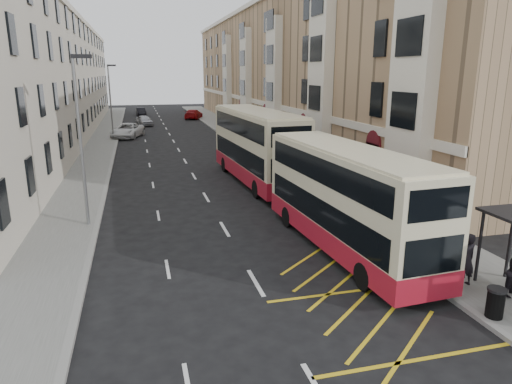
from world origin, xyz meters
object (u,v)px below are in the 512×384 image
object	(u,v)px
street_lamp_near	(81,133)
litter_bin	(495,302)
white_van	(127,131)
car_dark	(141,112)
double_decker_rear	(257,146)
pedestrian_near	(466,260)
car_silver	(144,120)
street_lamp_far	(111,98)
pedestrian_far	(406,224)
car_red	(193,114)
double_decker_front	(346,199)

from	to	relation	value
street_lamp_near	litter_bin	xyz separation A→B (m)	(12.70, -12.37, -4.00)
white_van	car_dark	world-z (taller)	white_van
litter_bin	white_van	size ratio (longest dim) A/B	0.16
double_decker_rear	white_van	world-z (taller)	double_decker_rear
pedestrian_near	car_silver	bearing A→B (deg)	-86.67
white_van	pedestrian_near	bearing A→B (deg)	-58.12
street_lamp_far	pedestrian_far	xyz separation A→B (m)	(13.60, -36.10, -3.64)
car_red	car_silver	bearing A→B (deg)	65.45
white_van	car_dark	distance (m)	27.70
pedestrian_far	car_red	world-z (taller)	pedestrian_far
car_red	litter_bin	bearing A→B (deg)	111.22
street_lamp_far	pedestrian_near	world-z (taller)	street_lamp_far
pedestrian_far	double_decker_rear	bearing A→B (deg)	-59.23
street_lamp_far	double_decker_front	world-z (taller)	street_lamp_far
double_decker_front	white_van	xyz separation A→B (m)	(-9.33, 38.07, -1.43)
litter_bin	pedestrian_far	size ratio (longest dim) A/B	0.56
pedestrian_far	car_red	bearing A→B (deg)	-71.22
street_lamp_near	pedestrian_near	size ratio (longest dim) A/B	4.19
street_lamp_near	double_decker_rear	bearing A→B (deg)	34.22
street_lamp_near	double_decker_rear	size ratio (longest dim) A/B	0.64
double_decker_front	litter_bin	bearing A→B (deg)	-76.92
double_decker_front	car_dark	world-z (taller)	double_decker_front
pedestrian_far	car_red	xyz separation A→B (m)	(-2.05, 58.26, -0.24)
pedestrian_far	car_silver	xyz separation A→B (m)	(-9.98, 50.25, -0.26)
pedestrian_far	car_dark	world-z (taller)	pedestrian_far
double_decker_rear	car_red	size ratio (longest dim) A/B	2.38
street_lamp_far	double_decker_rear	xyz separation A→B (m)	(10.33, -22.98, -2.14)
pedestrian_near	car_red	xyz separation A→B (m)	(-1.72, 62.46, -0.34)
double_decker_rear	car_dark	bearing A→B (deg)	94.20
pedestrian_far	litter_bin	bearing A→B (deg)	98.58
double_decker_front	car_dark	distance (m)	66.13
double_decker_front	pedestrian_near	distance (m)	5.20
pedestrian_near	street_lamp_near	bearing A→B (deg)	-44.54
street_lamp_near	white_van	size ratio (longest dim) A/B	1.36
street_lamp_near	pedestrian_near	distance (m)	17.16
double_decker_rear	pedestrian_far	distance (m)	13.61
street_lamp_near	pedestrian_far	xyz separation A→B (m)	(13.60, -6.10, -3.64)
street_lamp_near	double_decker_rear	world-z (taller)	street_lamp_near
pedestrian_far	pedestrian_near	bearing A→B (deg)	102.20
car_silver	pedestrian_far	bearing A→B (deg)	-91.98
double_decker_front	litter_bin	distance (m)	6.95
double_decker_front	white_van	size ratio (longest dim) A/B	1.91
double_decker_rear	pedestrian_near	world-z (taller)	double_decker_rear
double_decker_rear	car_red	world-z (taller)	double_decker_rear
street_lamp_far	double_decker_front	size ratio (longest dim) A/B	0.71
pedestrian_far	car_dark	distance (m)	66.71
car_silver	car_dark	world-z (taller)	car_silver
street_lamp_near	street_lamp_far	xyz separation A→B (m)	(0.00, 30.00, 0.00)
car_silver	street_lamp_near	bearing A→B (deg)	-107.90
pedestrian_near	white_van	world-z (taller)	pedestrian_near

